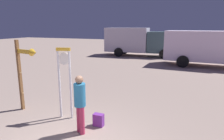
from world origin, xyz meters
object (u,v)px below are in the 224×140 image
arrow_sign (25,66)px  person_near_clock (80,102)px  box_truck_far (135,40)px  backpack (99,120)px  box_truck_near (208,47)px  standing_clock (65,76)px

arrow_sign → person_near_clock: (2.57, -0.63, -0.73)m
person_near_clock → box_truck_far: size_ratio=0.26×
backpack → box_truck_near: bearing=72.8°
standing_clock → person_near_clock: size_ratio=1.39×
backpack → person_near_clock: bearing=-118.3°
arrow_sign → box_truck_far: (-0.16, 15.15, -0.10)m
arrow_sign → person_near_clock: size_ratio=1.51×
person_near_clock → box_truck_far: bearing=99.8°
standing_clock → backpack: size_ratio=6.04×
standing_clock → backpack: (1.27, -0.14, -1.26)m
arrow_sign → box_truck_far: bearing=90.6°
box_truck_near → box_truck_far: (-6.64, 3.56, 0.08)m
person_near_clock → backpack: person_near_clock is taller
backpack → box_truck_far: size_ratio=0.06×
arrow_sign → box_truck_far: 15.15m
arrow_sign → box_truck_far: size_ratio=0.39×
person_near_clock → backpack: bearing=61.7°
person_near_clock → box_truck_near: 12.84m
backpack → box_truck_far: box_truck_far is taller
person_near_clock → box_truck_near: size_ratio=0.25×
arrow_sign → backpack: arrow_sign is taller
backpack → standing_clock: bearing=173.9°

